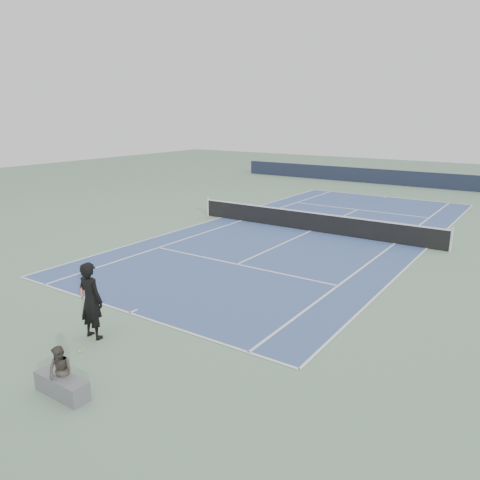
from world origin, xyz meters
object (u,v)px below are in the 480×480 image
Objects in this scene: tennis_ball at (80,351)px; spectator_bench at (61,379)px; tennis_net at (311,221)px; tennis_player at (91,300)px.

spectator_bench is (1.19, -1.33, 0.34)m from tennis_ball.
tennis_ball is 0.05× the size of spectator_bench.
spectator_bench reaches higher than tennis_net.
tennis_player is 2.66m from spectator_bench.
tennis_player is 1.51× the size of spectator_bench.
tennis_net reaches higher than tennis_ball.
tennis_player is 31.07× the size of tennis_ball.
spectator_bench is at bearing -48.24° from tennis_ball.
tennis_net is 15.61m from spectator_bench.
tennis_net is at bearing 91.49° from tennis_player.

